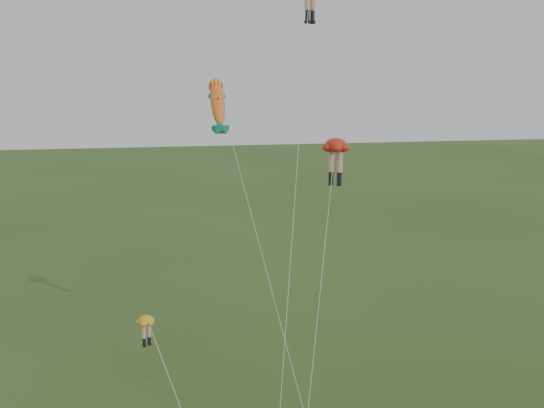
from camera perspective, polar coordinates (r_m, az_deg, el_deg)
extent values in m
cylinder|color=tan|center=(37.73, 3.37, 18.63)|extent=(0.34, 0.34, 1.16)
cylinder|color=black|center=(37.63, 3.35, 17.31)|extent=(0.26, 0.26, 0.58)
cube|color=black|center=(37.60, 3.35, 16.74)|extent=(0.35, 0.39, 0.17)
cylinder|color=tan|center=(38.08, 3.85, 18.56)|extent=(0.34, 0.34, 1.16)
cylinder|color=black|center=(37.98, 3.83, 17.25)|extent=(0.26, 0.26, 0.58)
cube|color=black|center=(37.95, 3.83, 16.68)|extent=(0.35, 0.39, 0.17)
cylinder|color=silver|center=(32.53, 2.18, 0.77)|extent=(4.25, 10.61, 24.06)
ellipsoid|color=red|center=(33.94, 6.02, 5.56)|extent=(2.14, 2.14, 0.78)
cylinder|color=tan|center=(34.10, 5.60, 4.03)|extent=(0.35, 0.35, 1.19)
cylinder|color=black|center=(34.22, 5.57, 2.55)|extent=(0.27, 0.27, 0.60)
cube|color=black|center=(34.28, 5.56, 1.91)|extent=(0.34, 0.40, 0.17)
cylinder|color=tan|center=(33.99, 6.38, 3.99)|extent=(0.35, 0.35, 1.19)
cylinder|color=black|center=(34.12, 6.35, 2.50)|extent=(0.27, 0.27, 0.60)
cube|color=black|center=(34.18, 6.34, 1.87)|extent=(0.34, 0.40, 0.17)
cylinder|color=silver|center=(30.60, 4.50, -8.77)|extent=(4.29, 9.28, 15.00)
ellipsoid|color=gold|center=(27.47, -11.79, -10.64)|extent=(1.13, 1.13, 0.41)
cylinder|color=tan|center=(27.60, -11.98, -11.64)|extent=(0.18, 0.18, 0.63)
cylinder|color=black|center=(27.79, -11.94, -12.54)|extent=(0.14, 0.14, 0.32)
cube|color=black|center=(27.87, -11.92, -12.92)|extent=(0.18, 0.21, 0.09)
cylinder|color=tan|center=(27.72, -11.51, -11.52)|extent=(0.18, 0.18, 0.63)
cylinder|color=black|center=(27.90, -11.47, -12.42)|extent=(0.14, 0.14, 0.32)
cube|color=black|center=(27.98, -11.46, -12.80)|extent=(0.18, 0.21, 0.09)
ellipsoid|color=yellow|center=(34.50, -5.16, 9.63)|extent=(0.91, 2.99, 3.13)
sphere|color=yellow|center=(34.50, -5.16, 9.63)|extent=(0.90, 1.27, 1.27)
cone|color=#137D61|center=(34.50, -5.16, 9.63)|extent=(0.70, 1.21, 1.19)
cone|color=#137D61|center=(34.50, -5.16, 9.63)|extent=(0.70, 1.21, 1.19)
cone|color=#137D61|center=(34.50, -5.16, 9.63)|extent=(0.40, 0.68, 0.67)
cone|color=#137D61|center=(34.50, -5.16, 9.63)|extent=(0.40, 0.68, 0.67)
cone|color=red|center=(34.50, -5.16, 9.63)|extent=(0.44, 0.67, 0.66)
cylinder|color=silver|center=(31.38, -0.72, -6.28)|extent=(3.50, 9.82, 16.99)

